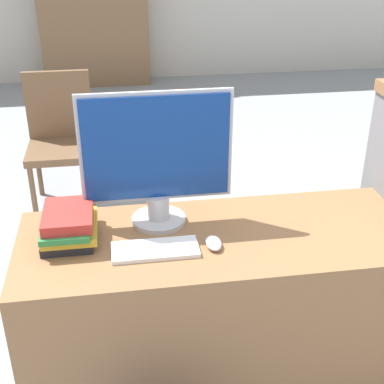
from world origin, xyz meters
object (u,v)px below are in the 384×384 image
keyboard (155,250)px  far_chair (60,134)px  mouse (214,243)px  book_stack (68,225)px  monitor (157,158)px

keyboard → far_chair: size_ratio=0.34×
mouse → book_stack: (-0.51, 0.13, 0.05)m
keyboard → far_chair: bearing=103.9°
mouse → monitor: bearing=129.9°
monitor → book_stack: size_ratio=2.08×
far_chair → mouse: bearing=-74.5°
keyboard → book_stack: 0.33m
mouse → far_chair: (-0.69, 1.93, -0.26)m
monitor → mouse: monitor is taller
monitor → book_stack: bearing=-166.4°
keyboard → mouse: mouse is taller
keyboard → book_stack: (-0.30, 0.13, 0.05)m
mouse → book_stack: 0.53m
keyboard → monitor: bearing=80.9°
mouse → far_chair: size_ratio=0.11×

